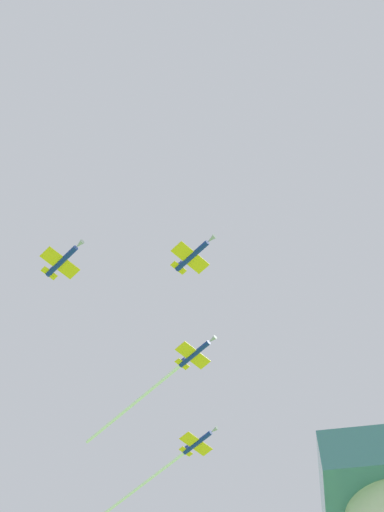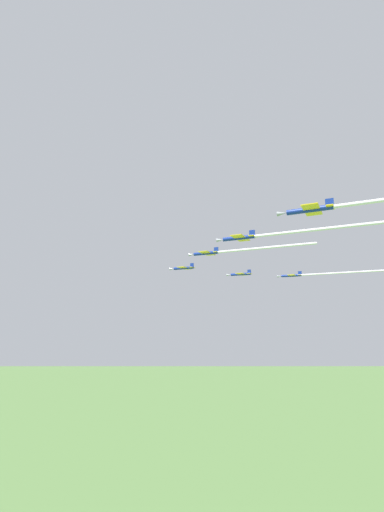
{
  "view_description": "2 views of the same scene",
  "coord_description": "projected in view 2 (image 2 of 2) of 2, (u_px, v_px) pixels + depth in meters",
  "views": [
    {
      "loc": [
        -103.42,
        1.57,
        1.92
      ],
      "look_at": [
        -12.78,
        13.58,
        149.7
      ],
      "focal_mm": 60.37,
      "sensor_mm": 36.0,
      "label": 1
    },
    {
      "loc": [
        128.4,
        -13.11,
        128.29
      ],
      "look_at": [
        -14.37,
        17.5,
        155.22
      ],
      "focal_mm": 24.6,
      "sensor_mm": 36.0,
      "label": 2
    }
  ],
  "objects": [
    {
      "name": "jet_center_rear",
      "position": [
        373.0,
        201.0,
        65.7
      ],
      "size": [
        29.32,
        36.59,
        2.35
      ],
      "rotation": [
        0.0,
        0.0,
        2.47
      ],
      "color": "navy"
    },
    {
      "name": "jet_lead",
      "position": [
        183.0,
        268.0,
        145.24
      ],
      "size": [
        8.89,
        10.1,
        2.35
      ],
      "rotation": [
        0.0,
        0.0,
        2.47
      ],
      "color": "navy"
    },
    {
      "name": "jet_port_inner",
      "position": [
        234.0,
        251.0,
        116.49
      ],
      "size": [
        27.5,
        34.29,
        2.35
      ],
      "rotation": [
        0.0,
        0.0,
        2.47
      ],
      "color": "navy"
    },
    {
      "name": "jet_starboard_outer",
      "position": [
        321.0,
        274.0,
        156.14
      ],
      "size": [
        31.49,
        39.32,
        2.35
      ],
      "rotation": [
        0.0,
        0.0,
        2.47
      ],
      "color": "navy"
    },
    {
      "name": "jet_starboard_inner",
      "position": [
        240.0,
        274.0,
        153.32
      ],
      "size": [
        8.89,
        10.1,
        2.35
      ],
      "rotation": [
        0.0,
        0.0,
        2.47
      ],
      "color": "navy"
    },
    {
      "name": "jet_port_outer",
      "position": [
        279.0,
        234.0,
        91.63
      ],
      "size": [
        28.91,
        36.06,
        2.35
      ],
      "rotation": [
        0.0,
        0.0,
        2.47
      ],
      "color": "navy"
    }
  ]
}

